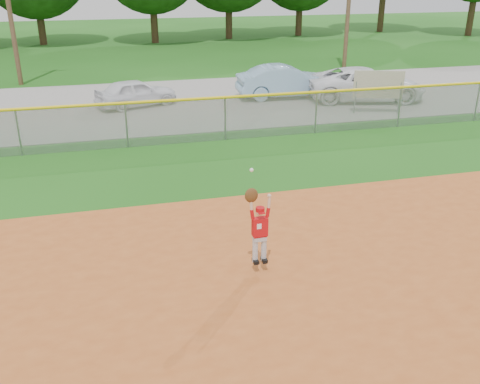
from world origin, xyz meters
name	(u,v)px	position (x,y,z in m)	size (l,w,h in m)	color
ground	(350,298)	(0.00, 0.00, 0.00)	(120.00, 120.00, 0.00)	#1B5613
parking_strip	(195,101)	(0.00, 16.00, 0.01)	(44.00, 10.00, 0.03)	gray
car_white_a	(136,93)	(-2.61, 15.65, 0.62)	(1.39, 3.45, 1.18)	white
car_blue	(286,81)	(4.15, 15.67, 0.76)	(1.54, 4.42, 1.46)	#85ABC6
car_white_b	(366,84)	(7.46, 14.26, 0.75)	(2.38, 5.17, 1.44)	white
sponsor_sign	(378,86)	(6.78, 11.93, 1.17)	(1.89, 0.71, 1.77)	gray
outfield_fence	(225,115)	(0.00, 10.00, 0.88)	(40.06, 0.10, 1.55)	gray
ballplayer	(259,226)	(-1.38, 1.28, 1.02)	(0.51, 0.22, 1.95)	silver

